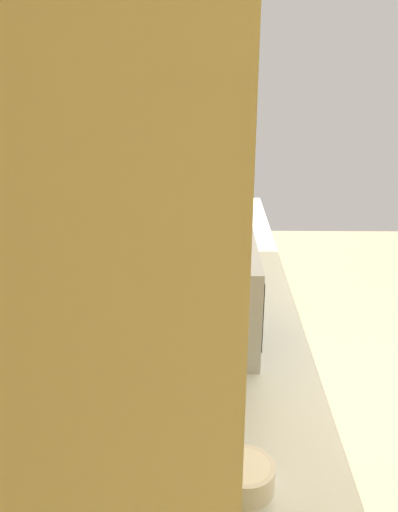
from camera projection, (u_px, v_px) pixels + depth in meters
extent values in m
cube|color=#E7CE7B|center=(110.00, 210.00, 2.02)|extent=(4.49, 0.12, 2.58)
cube|color=beige|center=(210.00, 453.00, 2.01)|extent=(3.65, 0.64, 0.90)
cube|color=silver|center=(211.00, 346.00, 1.84)|extent=(3.68, 0.67, 0.02)
cube|color=#332819|center=(296.00, 454.00, 2.01)|extent=(0.01, 0.01, 0.83)
cube|color=#332819|center=(281.00, 382.00, 2.43)|extent=(0.01, 0.01, 0.83)
cube|color=#332819|center=(270.00, 331.00, 2.86)|extent=(0.01, 0.01, 0.83)
cube|color=#332819|center=(262.00, 294.00, 3.28)|extent=(0.01, 0.01, 0.83)
cube|color=beige|center=(157.00, 74.00, 1.51)|extent=(2.74, 0.32, 0.62)
cube|color=black|center=(207.00, 247.00, 3.99)|extent=(0.60, 0.61, 0.92)
cube|color=black|center=(248.00, 253.00, 4.00)|extent=(0.47, 0.01, 0.51)
cube|color=black|center=(207.00, 185.00, 3.82)|extent=(0.57, 0.58, 0.02)
cube|color=black|center=(167.00, 174.00, 3.79)|extent=(0.57, 0.04, 0.18)
cylinder|color=#38383D|center=(223.00, 188.00, 3.69)|extent=(0.11, 0.11, 0.01)
cylinder|color=#38383D|center=(222.00, 179.00, 3.93)|extent=(0.11, 0.11, 0.01)
cylinder|color=#38383D|center=(191.00, 188.00, 3.69)|extent=(0.11, 0.11, 0.01)
cylinder|color=#38383D|center=(192.00, 179.00, 3.93)|extent=(0.11, 0.11, 0.01)
cube|color=#B7BABF|center=(205.00, 294.00, 1.82)|extent=(0.45, 0.34, 0.33)
cube|color=black|center=(258.00, 300.00, 1.78)|extent=(0.28, 0.01, 0.23)
cube|color=#2D2D33|center=(253.00, 274.00, 1.98)|extent=(0.08, 0.01, 0.23)
cylinder|color=silver|center=(245.00, 477.00, 1.23)|extent=(0.14, 0.14, 0.07)
cylinder|color=white|center=(245.00, 471.00, 1.23)|extent=(0.11, 0.11, 0.03)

